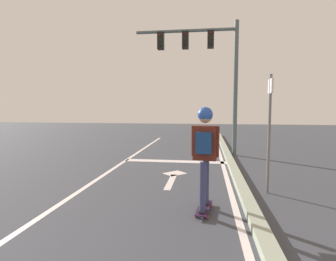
{
  "coord_description": "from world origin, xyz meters",
  "views": [
    {
      "loc": [
        2.72,
        0.16,
        1.85
      ],
      "look_at": [
        1.65,
        7.7,
        1.19
      ],
      "focal_mm": 28.92,
      "sensor_mm": 36.0,
      "label": 1
    }
  ],
  "objects_px": {
    "skater": "(205,144)",
    "traffic_signal_mast": "(206,59)",
    "skateboard": "(204,208)",
    "street_sign_post": "(270,117)"
  },
  "relations": [
    {
      "from": "skateboard",
      "to": "street_sign_post",
      "type": "relative_size",
      "value": 0.33
    },
    {
      "from": "skateboard",
      "to": "traffic_signal_mast",
      "type": "relative_size",
      "value": 0.16
    },
    {
      "from": "skateboard",
      "to": "skater",
      "type": "distance_m",
      "value": 1.15
    },
    {
      "from": "skater",
      "to": "traffic_signal_mast",
      "type": "distance_m",
      "value": 6.36
    },
    {
      "from": "skateboard",
      "to": "skater",
      "type": "xyz_separation_m",
      "value": [
        -0.0,
        -0.01,
        1.15
      ]
    },
    {
      "from": "traffic_signal_mast",
      "to": "skateboard",
      "type": "bearing_deg",
      "value": -89.74
    },
    {
      "from": "skater",
      "to": "street_sign_post",
      "type": "height_order",
      "value": "street_sign_post"
    },
    {
      "from": "skater",
      "to": "skateboard",
      "type": "bearing_deg",
      "value": 82.49
    },
    {
      "from": "traffic_signal_mast",
      "to": "street_sign_post",
      "type": "bearing_deg",
      "value": -73.44
    },
    {
      "from": "skateboard",
      "to": "skater",
      "type": "height_order",
      "value": "skater"
    }
  ]
}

